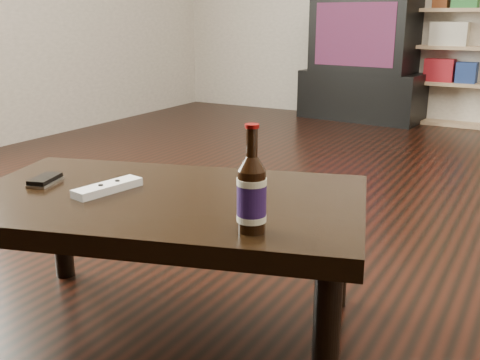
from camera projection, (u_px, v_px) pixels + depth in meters
The scene contains 8 objects.
floor at pixel (297, 241), 2.30m from camera, with size 5.00×6.00×0.01m, color black.
tv_stand at pixel (363, 95), 4.95m from camera, with size 1.04×0.52×0.42m, color black.
tv at pixel (367, 34), 4.80m from camera, with size 0.90×0.61×0.63m.
bookshelf at pixel (455, 44), 4.61m from camera, with size 0.69×0.33×1.27m.
coffee_table at pixel (164, 213), 1.56m from camera, with size 1.23×0.92×0.41m.
beer_bottle at pixel (252, 195), 1.26m from camera, with size 0.09×0.09×0.25m.
phone at pixel (45, 180), 1.65m from camera, with size 0.09×0.13×0.02m.
remote at pixel (108, 188), 1.57m from camera, with size 0.09×0.21×0.03m.
Camera 1 is at (0.84, -1.98, 0.88)m, focal length 42.00 mm.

